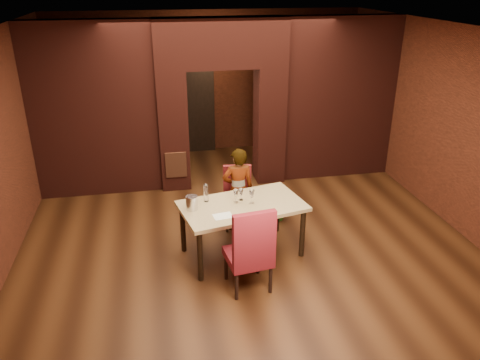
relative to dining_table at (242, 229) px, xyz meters
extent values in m
plane|color=#422310|center=(0.14, 0.72, -0.41)|extent=(8.00, 8.00, 0.00)
cube|color=silver|center=(0.14, 0.72, 2.79)|extent=(7.00, 8.00, 0.04)
cube|color=maroon|center=(0.14, 4.72, 1.19)|extent=(7.00, 0.04, 3.20)
cube|color=maroon|center=(0.14, -3.28, 1.19)|extent=(7.00, 0.04, 3.20)
cube|color=maroon|center=(3.64, 0.72, 1.19)|extent=(0.04, 8.00, 3.20)
cube|color=maroon|center=(-0.81, 2.72, 0.74)|extent=(0.55, 0.55, 2.30)
cube|color=maroon|center=(1.09, 2.72, 0.74)|extent=(0.55, 0.55, 2.30)
cube|color=maroon|center=(0.14, 2.72, 2.34)|extent=(2.45, 0.55, 0.90)
cube|color=maroon|center=(-2.23, 2.72, 1.19)|extent=(2.28, 0.35, 3.20)
cube|color=maroon|center=(2.50, 2.72, 1.19)|extent=(2.28, 0.35, 3.20)
cube|color=#A3512F|center=(-0.81, 2.42, 0.14)|extent=(0.40, 0.03, 0.50)
cube|color=black|center=(-0.26, 4.66, 0.64)|extent=(0.90, 0.08, 2.10)
cube|color=black|center=(-0.26, 4.62, 0.64)|extent=(1.02, 0.04, 2.22)
cube|color=tan|center=(0.00, 0.00, 0.00)|extent=(1.93, 1.34, 0.83)
cube|color=maroon|center=(0.10, 0.84, 0.10)|extent=(0.51, 0.51, 1.02)
cube|color=maroon|center=(-0.08, -0.81, 0.20)|extent=(0.63, 0.63, 1.23)
imported|color=silver|center=(0.08, 0.76, 0.29)|extent=(0.53, 0.36, 1.41)
cube|color=white|center=(-0.33, -0.30, 0.42)|extent=(0.29, 0.23, 0.00)
cylinder|color=silver|center=(-0.73, -0.02, 0.52)|extent=(0.17, 0.17, 0.21)
cylinder|color=white|center=(-0.50, 0.20, 0.56)|extent=(0.07, 0.07, 0.28)
imported|color=#2C691F|center=(0.83, 0.94, -0.21)|extent=(0.42, 0.38, 0.42)
camera|label=1|loc=(-1.18, -5.96, 3.48)|focal=35.00mm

